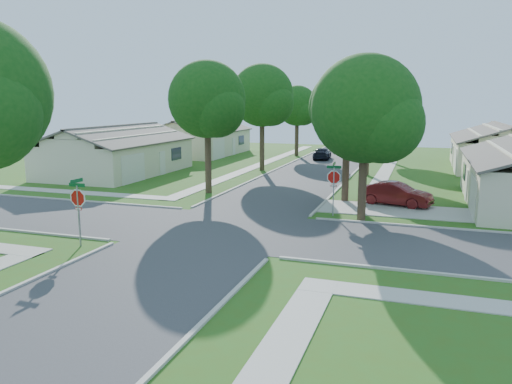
{
  "coord_description": "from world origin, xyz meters",
  "views": [
    {
      "loc": [
        9.25,
        -22.14,
        6.24
      ],
      "look_at": [
        1.13,
        1.97,
        1.6
      ],
      "focal_mm": 35.0,
      "sensor_mm": 36.0,
      "label": 1
    }
  ],
  "objects_px": {
    "stop_sign_ne": "(334,179)",
    "car_curb_west": "(322,154)",
    "tree_w_mid": "(263,98)",
    "house_nw_far": "(200,142)",
    "tree_e_far": "(382,104)",
    "tree_w_near": "(208,103)",
    "car_driveway": "(396,194)",
    "house_nw_near": "(118,156)",
    "tree_e_mid": "(370,101)",
    "tree_ne_corner": "(366,114)",
    "house_ne_far": "(500,153)",
    "stop_sign_sw": "(78,201)",
    "tree_e_near": "(348,111)",
    "car_curb_east": "(352,148)",
    "tree_w_far": "(298,108)"
  },
  "relations": [
    {
      "from": "tree_ne_corner",
      "to": "car_driveway",
      "type": "relative_size",
      "value": 2.03
    },
    {
      "from": "stop_sign_ne",
      "to": "car_driveway",
      "type": "height_order",
      "value": "stop_sign_ne"
    },
    {
      "from": "stop_sign_sw",
      "to": "tree_w_far",
      "type": "relative_size",
      "value": 0.37
    },
    {
      "from": "tree_e_far",
      "to": "house_nw_near",
      "type": "xyz_separation_m",
      "value": [
        -20.75,
        -19.01,
        -4.46
      ]
    },
    {
      "from": "stop_sign_ne",
      "to": "tree_w_mid",
      "type": "height_order",
      "value": "tree_w_mid"
    },
    {
      "from": "tree_w_far",
      "to": "house_nw_far",
      "type": "height_order",
      "value": "tree_w_far"
    },
    {
      "from": "tree_w_near",
      "to": "car_curb_west",
      "type": "height_order",
      "value": "tree_w_near"
    },
    {
      "from": "tree_e_far",
      "to": "house_nw_far",
      "type": "height_order",
      "value": "tree_e_far"
    },
    {
      "from": "tree_e_mid",
      "to": "tree_w_near",
      "type": "height_order",
      "value": "tree_e_mid"
    },
    {
      "from": "tree_w_mid",
      "to": "tree_w_far",
      "type": "distance_m",
      "value": 13.04
    },
    {
      "from": "car_driveway",
      "to": "tree_w_near",
      "type": "bearing_deg",
      "value": 104.2
    },
    {
      "from": "stop_sign_ne",
      "to": "tree_e_near",
      "type": "relative_size",
      "value": 0.36
    },
    {
      "from": "tree_w_mid",
      "to": "tree_ne_corner",
      "type": "distance_m",
      "value": 20.1
    },
    {
      "from": "tree_w_far",
      "to": "car_curb_east",
      "type": "distance_m",
      "value": 8.3
    },
    {
      "from": "tree_e_far",
      "to": "tree_w_mid",
      "type": "relative_size",
      "value": 0.91
    },
    {
      "from": "tree_w_mid",
      "to": "tree_w_far",
      "type": "relative_size",
      "value": 1.19
    },
    {
      "from": "house_nw_far",
      "to": "house_ne_far",
      "type": "bearing_deg",
      "value": -5.36
    },
    {
      "from": "stop_sign_ne",
      "to": "car_curb_west",
      "type": "distance_m",
      "value": 27.44
    },
    {
      "from": "tree_w_near",
      "to": "tree_w_mid",
      "type": "bearing_deg",
      "value": 89.98
    },
    {
      "from": "stop_sign_sw",
      "to": "tree_e_near",
      "type": "relative_size",
      "value": 0.36
    },
    {
      "from": "tree_w_far",
      "to": "tree_ne_corner",
      "type": "distance_m",
      "value": 31.77
    },
    {
      "from": "tree_w_near",
      "to": "tree_w_mid",
      "type": "relative_size",
      "value": 0.94
    },
    {
      "from": "house_ne_far",
      "to": "car_driveway",
      "type": "xyz_separation_m",
      "value": [
        -8.18,
        -20.3,
        -0.81
      ]
    },
    {
      "from": "stop_sign_sw",
      "to": "tree_e_far",
      "type": "distance_m",
      "value": 40.04
    },
    {
      "from": "tree_w_far",
      "to": "stop_sign_sw",
      "type": "bearing_deg",
      "value": -90.07
    },
    {
      "from": "tree_w_near",
      "to": "car_driveway",
      "type": "bearing_deg",
      "value": -1.41
    },
    {
      "from": "house_nw_near",
      "to": "house_nw_far",
      "type": "distance_m",
      "value": 17.0
    },
    {
      "from": "house_nw_near",
      "to": "house_nw_far",
      "type": "height_order",
      "value": "same"
    },
    {
      "from": "house_ne_far",
      "to": "car_curb_east",
      "type": "bearing_deg",
      "value": 150.21
    },
    {
      "from": "stop_sign_sw",
      "to": "house_nw_near",
      "type": "distance_m",
      "value": 22.71
    },
    {
      "from": "stop_sign_sw",
      "to": "car_curb_west",
      "type": "height_order",
      "value": "stop_sign_sw"
    },
    {
      "from": "house_nw_near",
      "to": "tree_w_mid",
      "type": "bearing_deg",
      "value": 27.9
    },
    {
      "from": "tree_e_mid",
      "to": "car_curb_west",
      "type": "height_order",
      "value": "tree_e_mid"
    },
    {
      "from": "stop_sign_ne",
      "to": "house_ne_far",
      "type": "relative_size",
      "value": 0.22
    },
    {
      "from": "stop_sign_ne",
      "to": "tree_e_mid",
      "type": "bearing_deg",
      "value": 89.8
    },
    {
      "from": "stop_sign_sw",
      "to": "house_ne_far",
      "type": "xyz_separation_m",
      "value": [
        20.69,
        33.7,
        -0.51
      ]
    },
    {
      "from": "car_driveway",
      "to": "car_curb_west",
      "type": "distance_m",
      "value": 24.48
    },
    {
      "from": "tree_e_far",
      "to": "house_nw_near",
      "type": "relative_size",
      "value": 0.64
    },
    {
      "from": "house_nw_far",
      "to": "tree_w_near",
      "type": "bearing_deg",
      "value": -63.73
    },
    {
      "from": "tree_e_near",
      "to": "tree_w_mid",
      "type": "relative_size",
      "value": 0.87
    },
    {
      "from": "house_nw_far",
      "to": "tree_e_far",
      "type": "bearing_deg",
      "value": 5.53
    },
    {
      "from": "stop_sign_sw",
      "to": "tree_e_far",
      "type": "bearing_deg",
      "value": 76.27
    },
    {
      "from": "car_driveway",
      "to": "tree_w_mid",
      "type": "bearing_deg",
      "value": 60.94
    },
    {
      "from": "tree_e_mid",
      "to": "tree_w_mid",
      "type": "distance_m",
      "value": 9.4
    },
    {
      "from": "tree_ne_corner",
      "to": "house_nw_far",
      "type": "xyz_separation_m",
      "value": [
        -22.35,
        27.79,
        -4.08
      ]
    },
    {
      "from": "car_curb_west",
      "to": "car_driveway",
      "type": "bearing_deg",
      "value": 106.48
    },
    {
      "from": "tree_w_mid",
      "to": "car_curb_east",
      "type": "distance_m",
      "value": 18.38
    },
    {
      "from": "tree_e_far",
      "to": "car_curb_west",
      "type": "height_order",
      "value": "tree_e_far"
    },
    {
      "from": "stop_sign_sw",
      "to": "tree_e_mid",
      "type": "distance_m",
      "value": 27.71
    },
    {
      "from": "tree_w_far",
      "to": "house_nw_near",
      "type": "bearing_deg",
      "value": -120.82
    }
  ]
}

